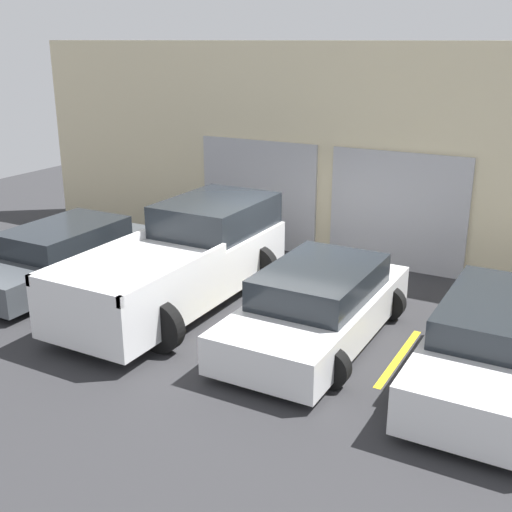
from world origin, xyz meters
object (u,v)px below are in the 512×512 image
Objects in this scene: sedan_white at (318,306)px; sedan_side at (64,254)px; van_right at (498,343)px; pickup_truck at (184,260)px.

sedan_white is 5.78m from sedan_side.
sedan_side is at bearing 179.97° from van_right.
pickup_truck is 2.91m from sedan_white.
sedan_side is 8.67m from van_right.
van_right is (5.78, -0.27, -0.25)m from pickup_truck.
sedan_white is 2.89m from van_right.
sedan_side is (-5.78, 0.00, -0.03)m from sedan_white.
pickup_truck is 1.14× the size of van_right.
pickup_truck is at bearing 174.75° from sedan_white.
van_right is at bearing -0.07° from sedan_white.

